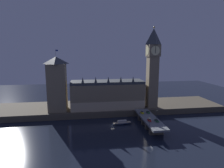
% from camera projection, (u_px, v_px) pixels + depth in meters
% --- Properties ---
extents(ground_plane, '(400.00, 400.00, 0.00)m').
position_uv_depth(ground_plane, '(113.00, 126.00, 144.51)').
color(ground_plane, black).
extents(embankment, '(220.00, 42.00, 5.35)m').
position_uv_depth(embankment, '(107.00, 108.00, 182.07)').
color(embankment, '#4C4438').
rests_on(embankment, ground_plane).
extents(parliament_hall, '(65.35, 20.77, 30.09)m').
position_uv_depth(parliament_hall, '(107.00, 94.00, 171.28)').
color(parliament_hall, '#7F7056').
rests_on(parliament_hall, embankment).
extents(clock_tower, '(11.04, 11.15, 72.80)m').
position_uv_depth(clock_tower, '(153.00, 66.00, 167.88)').
color(clock_tower, '#7F7056').
rests_on(clock_tower, embankment).
extents(victoria_tower, '(15.69, 15.69, 53.05)m').
position_uv_depth(victoria_tower, '(57.00, 84.00, 161.71)').
color(victoria_tower, '#7F7056').
rests_on(victoria_tower, embankment).
extents(bridge, '(11.44, 46.00, 6.66)m').
position_uv_depth(bridge, '(150.00, 121.00, 142.79)').
color(bridge, slate).
rests_on(bridge, ground_plane).
extents(car_northbound_lead, '(2.03, 4.66, 1.56)m').
position_uv_depth(car_northbound_lead, '(142.00, 112.00, 153.07)').
color(car_northbound_lead, yellow).
rests_on(car_northbound_lead, bridge).
extents(car_northbound_trail, '(1.85, 4.07, 1.52)m').
position_uv_depth(car_northbound_trail, '(149.00, 120.00, 135.88)').
color(car_northbound_trail, red).
rests_on(car_northbound_trail, bridge).
extents(car_southbound_lead, '(2.03, 4.68, 1.45)m').
position_uv_depth(car_southbound_lead, '(157.00, 121.00, 135.24)').
color(car_southbound_lead, '#235633').
rests_on(car_southbound_lead, bridge).
extents(car_southbound_trail, '(1.97, 4.58, 1.58)m').
position_uv_depth(car_southbound_trail, '(148.00, 112.00, 153.70)').
color(car_southbound_trail, '#235633').
rests_on(car_southbound_trail, bridge).
extents(pedestrian_mid_walk, '(0.38, 0.38, 1.73)m').
position_uv_depth(pedestrian_mid_walk, '(157.00, 117.00, 141.07)').
color(pedestrian_mid_walk, black).
rests_on(pedestrian_mid_walk, bridge).
extents(pedestrian_far_rail, '(0.38, 0.38, 1.64)m').
position_uv_depth(pedestrian_far_rail, '(140.00, 113.00, 151.20)').
color(pedestrian_far_rail, black).
rests_on(pedestrian_far_rail, bridge).
extents(street_lamp_near, '(1.34, 0.60, 5.93)m').
position_uv_depth(street_lamp_near, '(150.00, 121.00, 126.64)').
color(street_lamp_near, '#2D3333').
rests_on(street_lamp_near, bridge).
extents(street_lamp_mid, '(1.34, 0.60, 6.19)m').
position_uv_depth(street_lamp_mid, '(157.00, 113.00, 142.49)').
color(street_lamp_mid, '#2D3333').
rests_on(street_lamp_mid, bridge).
extents(boat_upstream, '(16.26, 5.05, 3.36)m').
position_uv_depth(boat_upstream, '(122.00, 123.00, 147.08)').
color(boat_upstream, '#1E2842').
rests_on(boat_upstream, ground_plane).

